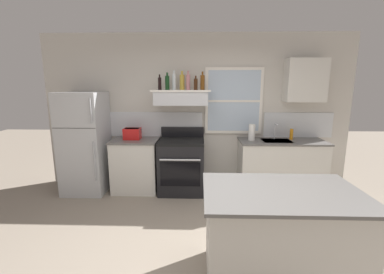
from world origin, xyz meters
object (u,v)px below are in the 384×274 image
object	(u,v)px
toaster	(132,133)
kitchen_island	(279,237)
bottle_clear_tall	(174,82)
bottle_champagne_gold_foil	(182,82)
bottle_balsamic_dark	(160,83)
bottle_brown_stout	(196,84)
refrigerator	(85,143)
bottle_rose_pink	(188,82)
bottle_dark_green_wine	(167,83)
paper_towel_roll	(252,132)
bottle_amber_wine	(202,82)
stove_range	(182,165)
dish_soap_bottle	(291,134)

from	to	relation	value
toaster	kitchen_island	bearing A→B (deg)	-48.54
bottle_clear_tall	bottle_champagne_gold_foil	world-z (taller)	bottle_clear_tall
bottle_clear_tall	kitchen_island	xyz separation A→B (m)	(1.18, -2.22, -1.42)
bottle_balsamic_dark	bottle_brown_stout	xyz separation A→B (m)	(0.60, -0.04, -0.01)
refrigerator	bottle_balsamic_dark	bearing A→B (deg)	4.44
toaster	bottle_rose_pink	size ratio (longest dim) A/B	0.96
refrigerator	toaster	bearing A→B (deg)	6.03
refrigerator	kitchen_island	world-z (taller)	refrigerator
bottle_dark_green_wine	paper_towel_roll	xyz separation A→B (m)	(1.42, -0.05, -0.82)
toaster	bottle_rose_pink	xyz separation A→B (m)	(0.96, 0.08, 0.87)
toaster	bottle_clear_tall	world-z (taller)	bottle_clear_tall
bottle_balsamic_dark	bottle_amber_wine	xyz separation A→B (m)	(0.71, 0.02, 0.02)
toaster	bottle_clear_tall	bearing A→B (deg)	5.73
stove_range	bottle_balsamic_dark	bearing A→B (deg)	167.80
bottle_clear_tall	bottle_brown_stout	xyz separation A→B (m)	(0.36, -0.09, -0.04)
bottle_clear_tall	bottle_rose_pink	bearing A→B (deg)	0.58
paper_towel_roll	kitchen_island	size ratio (longest dim) A/B	0.19
stove_range	bottle_brown_stout	distance (m)	1.40
toaster	bottle_brown_stout	distance (m)	1.37
stove_range	dish_soap_bottle	bearing A→B (deg)	4.18
toaster	refrigerator	bearing A→B (deg)	-173.97
bottle_dark_green_wine	kitchen_island	world-z (taller)	bottle_dark_green_wine
bottle_dark_green_wine	bottle_champagne_gold_foil	xyz separation A→B (m)	(0.24, 0.06, 0.01)
toaster	bottle_balsamic_dark	bearing A→B (deg)	1.84
bottle_champagne_gold_foil	bottle_brown_stout	world-z (taller)	bottle_champagne_gold_foil
refrigerator	bottle_rose_pink	xyz separation A→B (m)	(1.76, 0.16, 1.02)
stove_range	bottle_dark_green_wine	size ratio (longest dim) A/B	3.86
stove_range	bottle_balsamic_dark	distance (m)	1.43
bottle_dark_green_wine	bottle_brown_stout	xyz separation A→B (m)	(0.47, -0.05, -0.02)
paper_towel_roll	bottle_champagne_gold_foil	bearing A→B (deg)	174.61
bottle_champagne_gold_foil	bottle_brown_stout	xyz separation A→B (m)	(0.23, -0.11, -0.03)
bottle_clear_tall	paper_towel_roll	bearing A→B (deg)	-4.23
toaster	bottle_amber_wine	distance (m)	1.48
bottle_dark_green_wine	bottle_amber_wine	distance (m)	0.58
refrigerator	bottle_amber_wine	size ratio (longest dim) A/B	5.77
toaster	bottle_balsamic_dark	distance (m)	0.98
bottle_rose_pink	bottle_brown_stout	xyz separation A→B (m)	(0.13, -0.10, -0.04)
bottle_dark_green_wine	bottle_clear_tall	xyz separation A→B (m)	(0.11, 0.04, 0.02)
paper_towel_roll	dish_soap_bottle	bearing A→B (deg)	8.17
kitchen_island	bottle_rose_pink	bearing A→B (deg)	112.88
refrigerator	bottle_brown_stout	xyz separation A→B (m)	(1.89, 0.06, 0.98)
bottle_champagne_gold_foil	bottle_rose_pink	world-z (taller)	bottle_rose_pink
bottle_champagne_gold_foil	stove_range	bearing A→B (deg)	-92.98
refrigerator	bottle_champagne_gold_foil	bearing A→B (deg)	5.90
toaster	bottle_champagne_gold_foil	world-z (taller)	bottle_champagne_gold_foil
bottle_brown_stout	kitchen_island	bearing A→B (deg)	-69.15
bottle_dark_green_wine	bottle_champagne_gold_foil	distance (m)	0.25
toaster	bottle_brown_stout	size ratio (longest dim) A/B	1.30
toaster	paper_towel_roll	distance (m)	2.03
refrigerator	toaster	size ratio (longest dim) A/B	5.77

